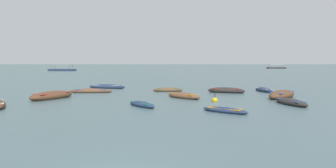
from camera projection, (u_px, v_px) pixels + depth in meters
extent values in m
plane|color=#476066|center=(221.00, 64.00, 1483.79)|extent=(6000.00, 6000.00, 0.00)
cone|color=slate|center=(19.00, 27.00, 2455.12)|extent=(1496.29, 1496.29, 567.63)
cone|color=slate|center=(69.00, 27.00, 2024.58)|extent=(2052.70, 2052.70, 472.52)
cone|color=#4C5B56|center=(165.00, 50.00, 2140.90)|extent=(646.04, 646.04, 186.90)
ellipsoid|color=brown|center=(168.00, 90.00, 32.81)|extent=(3.22, 1.51, 0.51)
cube|color=#197A56|center=(168.00, 88.00, 32.80)|extent=(2.32, 1.09, 0.05)
cube|color=brown|center=(168.00, 88.00, 32.80)|extent=(0.20, 0.66, 0.04)
ellipsoid|color=#2D2826|center=(291.00, 102.00, 22.28)|extent=(2.26, 3.71, 0.53)
cube|color=#28519E|center=(291.00, 100.00, 22.27)|extent=(1.63, 2.67, 0.05)
cube|color=#2D2826|center=(291.00, 100.00, 22.27)|extent=(0.69, 0.33, 0.04)
ellipsoid|color=navy|center=(107.00, 87.00, 36.87)|extent=(4.53, 1.34, 0.60)
cube|color=#B7B2A3|center=(107.00, 85.00, 36.86)|extent=(3.26, 0.96, 0.05)
cube|color=navy|center=(107.00, 85.00, 36.85)|extent=(0.12, 0.75, 0.04)
ellipsoid|color=brown|center=(282.00, 95.00, 26.77)|extent=(3.53, 4.70, 0.82)
cube|color=#28519E|center=(282.00, 92.00, 26.75)|extent=(2.54, 3.38, 0.05)
cube|color=brown|center=(282.00, 91.00, 26.75)|extent=(0.89, 0.56, 0.04)
ellipsoid|color=#2D2826|center=(226.00, 91.00, 31.38)|extent=(3.93, 2.07, 0.67)
cube|color=#B22D28|center=(226.00, 89.00, 31.37)|extent=(2.83, 1.49, 0.05)
cube|color=#2D2826|center=(226.00, 88.00, 31.37)|extent=(0.27, 0.81, 0.04)
ellipsoid|color=brown|center=(184.00, 96.00, 26.57)|extent=(3.59, 3.33, 0.58)
cube|color=orange|center=(184.00, 94.00, 26.55)|extent=(2.59, 2.40, 0.05)
cube|color=brown|center=(184.00, 93.00, 26.55)|extent=(0.60, 0.67, 0.04)
ellipsoid|color=brown|center=(91.00, 91.00, 31.51)|extent=(4.34, 1.94, 0.53)
cube|color=#28519E|center=(91.00, 89.00, 31.50)|extent=(3.13, 1.40, 0.05)
cube|color=brown|center=(91.00, 89.00, 31.49)|extent=(0.23, 0.69, 0.04)
ellipsoid|color=navy|center=(142.00, 105.00, 21.40)|extent=(2.68, 2.75, 0.41)
cube|color=#197A56|center=(142.00, 103.00, 21.40)|extent=(1.93, 1.98, 0.05)
cube|color=navy|center=(142.00, 102.00, 21.39)|extent=(0.45, 0.44, 0.04)
ellipsoid|color=navy|center=(225.00, 110.00, 18.81)|extent=(3.01, 2.28, 0.38)
cube|color=orange|center=(225.00, 108.00, 18.80)|extent=(2.17, 1.64, 0.05)
cube|color=navy|center=(225.00, 108.00, 18.80)|extent=(0.37, 0.54, 0.04)
ellipsoid|color=brown|center=(52.00, 96.00, 26.06)|extent=(2.57, 4.73, 0.79)
cube|color=#B22D28|center=(52.00, 93.00, 26.04)|extent=(1.85, 3.41, 0.05)
cube|color=brown|center=(52.00, 92.00, 26.04)|extent=(0.99, 0.33, 0.04)
ellipsoid|color=navy|center=(264.00, 90.00, 32.57)|extent=(1.96, 3.61, 0.54)
cube|color=#B7B2A3|center=(264.00, 88.00, 32.56)|extent=(1.41, 2.60, 0.05)
cube|color=navy|center=(264.00, 88.00, 32.56)|extent=(0.63, 0.27, 0.04)
cube|color=navy|center=(62.00, 70.00, 121.09)|extent=(10.00, 3.89, 0.90)
cylinder|color=#4C4742|center=(73.00, 67.00, 121.73)|extent=(0.10, 0.10, 1.80)
cylinder|color=#4C4742|center=(69.00, 67.00, 118.94)|extent=(0.10, 0.10, 1.80)
cylinder|color=#4C4742|center=(55.00, 67.00, 123.09)|extent=(0.10, 0.10, 1.80)
cylinder|color=#4C4742|center=(51.00, 67.00, 120.30)|extent=(0.10, 0.10, 1.80)
cube|color=#9E998E|center=(62.00, 65.00, 120.96)|extent=(8.40, 3.27, 0.12)
cube|color=#2D2826|center=(276.00, 68.00, 176.25)|extent=(10.64, 5.99, 0.90)
cylinder|color=#4C4742|center=(282.00, 66.00, 177.86)|extent=(0.10, 0.10, 1.80)
cylinder|color=#4C4742|center=(284.00, 66.00, 175.25)|extent=(0.10, 0.10, 1.80)
cylinder|color=#4C4742|center=(269.00, 66.00, 177.11)|extent=(0.10, 0.10, 1.80)
cylinder|color=#4C4742|center=(271.00, 66.00, 174.50)|extent=(0.10, 0.10, 1.80)
cube|color=beige|center=(276.00, 64.00, 176.12)|extent=(8.93, 5.03, 0.12)
sphere|color=yellow|center=(215.00, 100.00, 24.11)|extent=(0.45, 0.45, 0.45)
cylinder|color=black|center=(215.00, 95.00, 24.08)|extent=(0.06, 0.06, 0.78)
ellipsoid|color=#477033|center=(176.00, 90.00, 35.05)|extent=(2.10, 2.83, 0.14)
ellipsoid|color=#2D5628|center=(229.00, 91.00, 32.73)|extent=(3.47, 3.21, 0.14)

